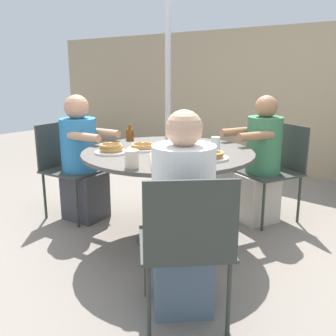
{
  "coord_description": "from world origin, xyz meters",
  "views": [
    {
      "loc": [
        1.96,
        -2.2,
        1.36
      ],
      "look_at": [
        0.0,
        0.0,
        0.6
      ],
      "focal_mm": 42.0,
      "sensor_mm": 36.0,
      "label": 1
    }
  ],
  "objects_px": {
    "patio_table": "(168,164)",
    "diner_east": "(82,163)",
    "pancake_plate_d": "(143,147)",
    "syrup_bottle": "(130,134)",
    "drinking_glass_a": "(215,144)",
    "pancake_plate_a": "(175,144)",
    "patio_chair_east": "(68,163)",
    "pancake_plate_e": "(211,156)",
    "patio_chair_north": "(276,165)",
    "diner_north": "(261,164)",
    "diner_south": "(183,222)",
    "pancake_plate_b": "(170,158)",
    "coffee_cup": "(132,159)",
    "drinking_glass_b": "(171,132)",
    "patio_chair_south": "(187,240)",
    "pancake_plate_c": "(111,149)"
  },
  "relations": [
    {
      "from": "diner_south",
      "to": "pancake_plate_d",
      "type": "xyz_separation_m",
      "value": [
        -0.85,
        0.54,
        0.23
      ]
    },
    {
      "from": "patio_table",
      "to": "diner_east",
      "type": "bearing_deg",
      "value": -170.46
    },
    {
      "from": "patio_table",
      "to": "patio_chair_south",
      "type": "height_order",
      "value": "patio_chair_south"
    },
    {
      "from": "patio_chair_south",
      "to": "diner_south",
      "type": "xyz_separation_m",
      "value": [
        -0.13,
        0.12,
        0.03
      ]
    },
    {
      "from": "patio_chair_north",
      "to": "patio_chair_south",
      "type": "xyz_separation_m",
      "value": [
        0.4,
        -1.77,
        0.0
      ]
    },
    {
      "from": "diner_north",
      "to": "patio_chair_south",
      "type": "bearing_deg",
      "value": 127.4
    },
    {
      "from": "diner_south",
      "to": "drinking_glass_a",
      "type": "xyz_separation_m",
      "value": [
        -0.39,
        0.86,
        0.26
      ]
    },
    {
      "from": "patio_chair_south",
      "to": "pancake_plate_c",
      "type": "height_order",
      "value": "patio_chair_south"
    },
    {
      "from": "patio_table",
      "to": "pancake_plate_d",
      "type": "height_order",
      "value": "pancake_plate_d"
    },
    {
      "from": "diner_south",
      "to": "pancake_plate_b",
      "type": "distance_m",
      "value": 0.67
    },
    {
      "from": "patio_chair_east",
      "to": "drinking_glass_b",
      "type": "xyz_separation_m",
      "value": [
        0.75,
        0.58,
        0.3
      ]
    },
    {
      "from": "patio_chair_south",
      "to": "drinking_glass_a",
      "type": "relative_size",
      "value": 7.56
    },
    {
      "from": "pancake_plate_d",
      "to": "drinking_glass_a",
      "type": "xyz_separation_m",
      "value": [
        0.46,
        0.32,
        0.04
      ]
    },
    {
      "from": "pancake_plate_b",
      "to": "pancake_plate_d",
      "type": "bearing_deg",
      "value": 162.87
    },
    {
      "from": "patio_chair_east",
      "to": "pancake_plate_d",
      "type": "relative_size",
      "value": 3.54
    },
    {
      "from": "diner_east",
      "to": "pancake_plate_c",
      "type": "distance_m",
      "value": 0.7
    },
    {
      "from": "drinking_glass_b",
      "to": "diner_south",
      "type": "bearing_deg",
      "value": -46.02
    },
    {
      "from": "pancake_plate_a",
      "to": "pancake_plate_b",
      "type": "relative_size",
      "value": 1.0
    },
    {
      "from": "pancake_plate_a",
      "to": "patio_chair_north",
      "type": "bearing_deg",
      "value": 59.93
    },
    {
      "from": "drinking_glass_b",
      "to": "patio_chair_north",
      "type": "bearing_deg",
      "value": 40.51
    },
    {
      "from": "patio_chair_north",
      "to": "pancake_plate_b",
      "type": "relative_size",
      "value": 3.54
    },
    {
      "from": "patio_chair_north",
      "to": "drinking_glass_b",
      "type": "distance_m",
      "value": 1.0
    },
    {
      "from": "patio_table",
      "to": "patio_chair_east",
      "type": "bearing_deg",
      "value": -170.46
    },
    {
      "from": "diner_east",
      "to": "pancake_plate_d",
      "type": "height_order",
      "value": "diner_east"
    },
    {
      "from": "syrup_bottle",
      "to": "drinking_glass_a",
      "type": "distance_m",
      "value": 0.85
    },
    {
      "from": "patio_table",
      "to": "drinking_glass_a",
      "type": "relative_size",
      "value": 11.56
    },
    {
      "from": "coffee_cup",
      "to": "diner_south",
      "type": "bearing_deg",
      "value": -11.08
    },
    {
      "from": "diner_north",
      "to": "pancake_plate_d",
      "type": "distance_m",
      "value": 1.1
    },
    {
      "from": "pancake_plate_a",
      "to": "drinking_glass_a",
      "type": "xyz_separation_m",
      "value": [
        0.37,
        0.04,
        0.04
      ]
    },
    {
      "from": "pancake_plate_d",
      "to": "pancake_plate_e",
      "type": "relative_size",
      "value": 1.0
    },
    {
      "from": "pancake_plate_a",
      "to": "coffee_cup",
      "type": "relative_size",
      "value": 2.12
    },
    {
      "from": "diner_east",
      "to": "syrup_bottle",
      "type": "height_order",
      "value": "diner_east"
    },
    {
      "from": "patio_chair_north",
      "to": "pancake_plate_c",
      "type": "distance_m",
      "value": 1.53
    },
    {
      "from": "pancake_plate_e",
      "to": "drinking_glass_a",
      "type": "bearing_deg",
      "value": 118.13
    },
    {
      "from": "patio_chair_south",
      "to": "pancake_plate_c",
      "type": "bearing_deg",
      "value": 112.02
    },
    {
      "from": "diner_east",
      "to": "drinking_glass_a",
      "type": "relative_size",
      "value": 9.89
    },
    {
      "from": "pancake_plate_e",
      "to": "coffee_cup",
      "type": "xyz_separation_m",
      "value": [
        -0.24,
        -0.53,
        0.03
      ]
    },
    {
      "from": "pancake_plate_a",
      "to": "coffee_cup",
      "type": "bearing_deg",
      "value": -71.04
    },
    {
      "from": "drinking_glass_a",
      "to": "drinking_glass_b",
      "type": "relative_size",
      "value": 0.84
    },
    {
      "from": "patio_chair_east",
      "to": "pancake_plate_d",
      "type": "height_order",
      "value": "patio_chair_east"
    },
    {
      "from": "diner_east",
      "to": "pancake_plate_a",
      "type": "xyz_separation_m",
      "value": [
        0.82,
        0.34,
        0.23
      ]
    },
    {
      "from": "drinking_glass_a",
      "to": "diner_east",
      "type": "bearing_deg",
      "value": -162.37
    },
    {
      "from": "coffee_cup",
      "to": "drinking_glass_b",
      "type": "xyz_separation_m",
      "value": [
        -0.49,
        0.93,
        0.01
      ]
    },
    {
      "from": "diner_south",
      "to": "drinking_glass_b",
      "type": "xyz_separation_m",
      "value": [
        -0.99,
        1.03,
        0.27
      ]
    },
    {
      "from": "patio_chair_east",
      "to": "pancake_plate_e",
      "type": "bearing_deg",
      "value": 87.36
    },
    {
      "from": "patio_chair_south",
      "to": "diner_south",
      "type": "height_order",
      "value": "diner_south"
    },
    {
      "from": "patio_chair_east",
      "to": "pancake_plate_d",
      "type": "bearing_deg",
      "value": 86.28
    },
    {
      "from": "syrup_bottle",
      "to": "coffee_cup",
      "type": "height_order",
      "value": "syrup_bottle"
    },
    {
      "from": "patio_chair_north",
      "to": "coffee_cup",
      "type": "height_order",
      "value": "patio_chair_north"
    },
    {
      "from": "coffee_cup",
      "to": "pancake_plate_d",
      "type": "bearing_deg",
      "value": 127.87
    }
  ]
}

